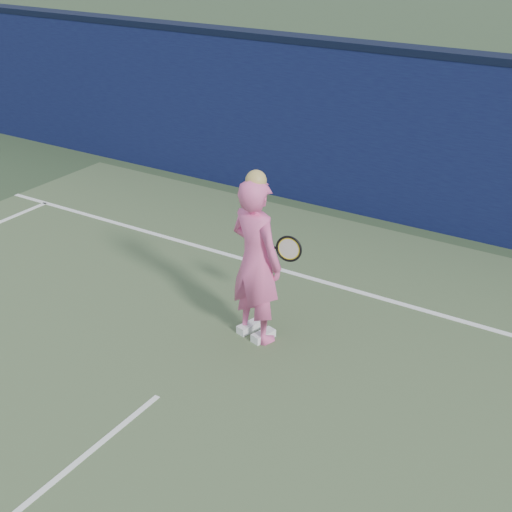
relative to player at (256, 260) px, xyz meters
The scene contains 6 objects.
ground 2.66m from the player, 95.16° to the right, with size 80.00×80.00×0.00m, color #35472C.
backstop_wall 4.05m from the player, 93.18° to the left, with size 24.00×0.40×2.50m, color #0C0F37.
wall_cap 4.34m from the player, 93.18° to the left, with size 24.00×0.42×0.10m, color black.
player is the anchor object (origin of this frame).
racket 0.46m from the player, 74.68° to the left, with size 0.58×0.14×0.31m.
court_lines 2.96m from the player, 94.56° to the right, with size 11.00×12.04×0.01m.
Camera 1 is at (3.86, -3.30, 4.37)m, focal length 50.00 mm.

